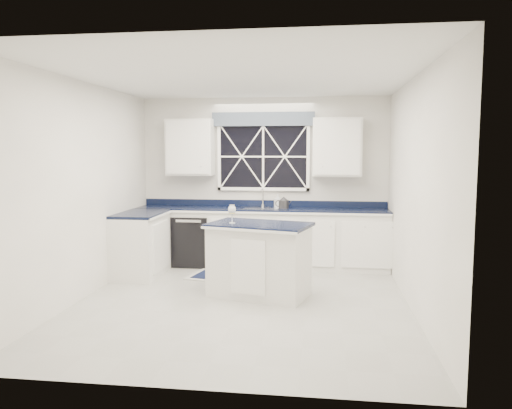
# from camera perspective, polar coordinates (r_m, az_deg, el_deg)

# --- Properties ---
(ground) EXTENTS (4.50, 4.50, 0.00)m
(ground) POSITION_cam_1_polar(r_m,az_deg,el_deg) (6.19, -1.61, -11.16)
(ground) COLOR #A1A29D
(ground) RESTS_ON ground
(back_wall) EXTENTS (4.00, 0.10, 2.70)m
(back_wall) POSITION_cam_1_polar(r_m,az_deg,el_deg) (8.16, 0.86, 2.68)
(back_wall) COLOR white
(back_wall) RESTS_ON ground
(base_cabinets) EXTENTS (3.99, 1.60, 0.90)m
(base_cabinets) POSITION_cam_1_polar(r_m,az_deg,el_deg) (7.85, -1.95, -4.08)
(base_cabinets) COLOR silver
(base_cabinets) RESTS_ON ground
(countertop) EXTENTS (3.98, 0.64, 0.04)m
(countertop) POSITION_cam_1_polar(r_m,az_deg,el_deg) (7.90, 0.60, -0.56)
(countertop) COLOR black
(countertop) RESTS_ON base_cabinets
(dishwasher) EXTENTS (0.60, 0.58, 0.82)m
(dishwasher) POSITION_cam_1_polar(r_m,az_deg,el_deg) (8.18, -7.10, -3.99)
(dishwasher) COLOR black
(dishwasher) RESTS_ON ground
(window) EXTENTS (1.65, 0.09, 1.26)m
(window) POSITION_cam_1_polar(r_m,az_deg,el_deg) (8.10, 0.83, 6.06)
(window) COLOR black
(window) RESTS_ON ground
(upper_cabinets) EXTENTS (3.10, 0.34, 0.90)m
(upper_cabinets) POSITION_cam_1_polar(r_m,az_deg,el_deg) (7.97, 0.72, 6.56)
(upper_cabinets) COLOR silver
(upper_cabinets) RESTS_ON ground
(faucet) EXTENTS (0.05, 0.20, 0.30)m
(faucet) POSITION_cam_1_polar(r_m,az_deg,el_deg) (8.07, 0.77, 0.85)
(faucet) COLOR #B7B7B9
(faucet) RESTS_ON countertop
(island) EXTENTS (1.40, 1.05, 0.93)m
(island) POSITION_cam_1_polar(r_m,az_deg,el_deg) (6.38, 0.39, -6.28)
(island) COLOR silver
(island) RESTS_ON ground
(rug) EXTENTS (1.50, 1.09, 0.02)m
(rug) POSITION_cam_1_polar(r_m,az_deg,el_deg) (7.40, -2.16, -8.19)
(rug) COLOR #AFAFAA
(rug) RESTS_ON ground
(kettle) EXTENTS (0.26, 0.18, 0.19)m
(kettle) POSITION_cam_1_polar(r_m,az_deg,el_deg) (7.87, 3.17, 0.18)
(kettle) COLOR #313134
(kettle) RESTS_ON countertop
(wine_glass) EXTENTS (0.10, 0.10, 0.24)m
(wine_glass) POSITION_cam_1_polar(r_m,az_deg,el_deg) (6.30, -2.76, -0.69)
(wine_glass) COLOR silver
(wine_glass) RESTS_ON island
(soap_bottle) EXTENTS (0.12, 0.12, 0.21)m
(soap_bottle) POSITION_cam_1_polar(r_m,az_deg,el_deg) (8.08, 2.48, 0.46)
(soap_bottle) COLOR silver
(soap_bottle) RESTS_ON countertop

